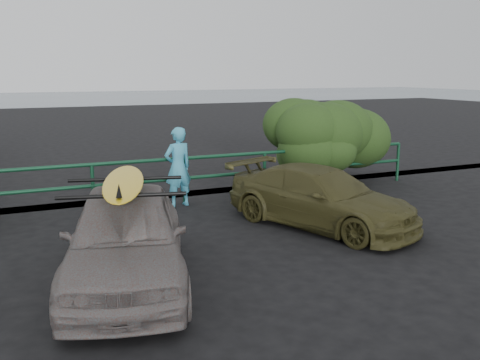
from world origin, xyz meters
The scene contains 9 objects.
ground centered at (0.00, 0.00, 0.00)m, with size 80.00×80.00×0.00m, color black.
ocean centered at (0.00, 60.00, 0.00)m, with size 200.00×200.00×0.00m, color slate.
guardrail centered at (0.00, 5.00, 0.52)m, with size 14.00×0.08×1.04m, color #123F27, non-canonical shape.
shrub_right centered at (5.00, 5.50, 1.04)m, with size 3.20×2.40×2.08m, color #274318, non-canonical shape.
sedan centered at (-1.19, 0.87, 0.67)m, with size 1.59×3.94×1.34m, color slate.
olive_vehicle centered at (2.76, 2.15, 0.56)m, with size 1.57×3.85×1.12m, color #403D1C.
man centered at (0.77, 4.73, 0.87)m, with size 0.63×0.41×1.73m, color #42A6C7.
roof_rack centered at (-1.19, 0.87, 1.37)m, with size 1.61×1.12×0.05m, color black, non-canonical shape.
surfboard centered at (-1.19, 0.87, 1.43)m, with size 0.53×2.55×0.08m, color gold.
Camera 1 is at (-2.62, -6.19, 2.90)m, focal length 40.00 mm.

